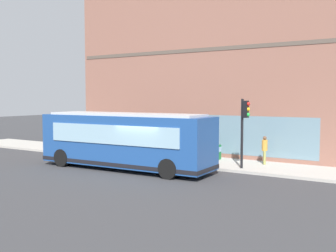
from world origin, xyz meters
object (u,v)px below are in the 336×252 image
(fire_hydrant, at_px, (199,156))
(pedestrian_by_light_pole, at_px, (136,138))
(newspaper_vending_box, at_px, (217,152))
(city_bus_nearside, at_px, (125,141))
(pedestrian_near_building_entrance, at_px, (94,139))
(traffic_light_near_corner, at_px, (244,120))
(pedestrian_walking_along_curb, at_px, (265,148))

(fire_hydrant, distance_m, pedestrian_by_light_pole, 5.38)
(newspaper_vending_box, bearing_deg, pedestrian_by_light_pole, 96.74)
(city_bus_nearside, bearing_deg, fire_hydrant, -40.15)
(city_bus_nearside, relative_size, pedestrian_near_building_entrance, 6.59)
(traffic_light_near_corner, xyz_separation_m, newspaper_vending_box, (2.04, 2.56, -2.13))
(city_bus_nearside, xyz_separation_m, pedestrian_near_building_entrance, (3.59, 5.60, -0.53))
(fire_hydrant, height_order, pedestrian_walking_along_curb, pedestrian_walking_along_curb)
(traffic_light_near_corner, bearing_deg, pedestrian_near_building_entrance, 86.49)
(city_bus_nearside, relative_size, pedestrian_by_light_pole, 5.54)
(traffic_light_near_corner, height_order, fire_hydrant, traffic_light_near_corner)
(city_bus_nearside, bearing_deg, pedestrian_near_building_entrance, 57.33)
(fire_hydrant, distance_m, pedestrian_walking_along_curb, 3.77)
(fire_hydrant, height_order, pedestrian_near_building_entrance, pedestrian_near_building_entrance)
(fire_hydrant, xyz_separation_m, pedestrian_near_building_entrance, (0.28, 8.39, 0.51))
(city_bus_nearside, relative_size, newspaper_vending_box, 11.25)
(traffic_light_near_corner, xyz_separation_m, pedestrian_by_light_pole, (1.37, 8.20, -1.52))
(pedestrian_near_building_entrance, bearing_deg, fire_hydrant, -91.91)
(traffic_light_near_corner, bearing_deg, newspaper_vending_box, 51.51)
(city_bus_nearside, xyz_separation_m, fire_hydrant, (3.31, -2.79, -1.04))
(newspaper_vending_box, bearing_deg, pedestrian_near_building_entrance, 98.70)
(traffic_light_near_corner, bearing_deg, pedestrian_by_light_pole, 80.49)
(traffic_light_near_corner, bearing_deg, fire_hydrant, 81.98)
(city_bus_nearside, xyz_separation_m, pedestrian_walking_along_curb, (4.76, -6.22, -0.49))
(newspaper_vending_box, bearing_deg, city_bus_nearside, 147.21)
(pedestrian_near_building_entrance, bearing_deg, newspaper_vending_box, -81.30)
(pedestrian_by_light_pole, xyz_separation_m, newspaper_vending_box, (0.67, -5.63, -0.61))
(city_bus_nearside, distance_m, traffic_light_near_corner, 6.53)
(traffic_light_near_corner, height_order, newspaper_vending_box, traffic_light_near_corner)
(pedestrian_near_building_entrance, bearing_deg, traffic_light_near_corner, -93.51)
(traffic_light_near_corner, relative_size, newspaper_vending_box, 4.11)
(city_bus_nearside, height_order, pedestrian_walking_along_curb, city_bus_nearside)
(pedestrian_by_light_pole, bearing_deg, fire_hydrant, -100.34)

